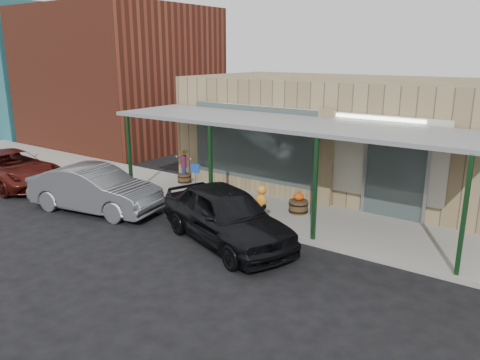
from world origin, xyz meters
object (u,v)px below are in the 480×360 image
Objects in this scene: barrel_pumpkin at (298,205)px; parked_sedan at (226,215)px; handicap_sign at (195,179)px; car_maroon at (12,168)px; barrel_scarecrow at (184,171)px; car_grey at (95,189)px.

parked_sedan is (-0.63, -3.01, 0.40)m from barrel_pumpkin.
handicap_sign reaches higher than car_maroon.
barrel_scarecrow is at bearing -52.89° from car_maroon.
barrel_scarecrow is 1.77× the size of barrel_pumpkin.
parked_sedan is (2.43, -1.55, -0.29)m from handicap_sign.
car_grey is (-2.73, -1.93, -0.34)m from handicap_sign.
parked_sedan is at bearing -85.61° from car_maroon.
parked_sedan reaches higher than barrel_pumpkin.
car_grey is (5.28, -0.09, 0.07)m from car_maroon.
barrel_pumpkin is at bearing 8.65° from parked_sedan.
car_maroon is at bearing 78.11° from car_grey.
car_grey is at bearing -88.16° from car_maroon.
parked_sedan is 1.11× the size of car_grey.
car_maroon is (-8.00, -1.84, -0.41)m from handicap_sign.
barrel_scarecrow is at bearing -16.46° from car_grey.
car_maroon is (-11.06, -3.30, 0.28)m from barrel_pumpkin.
barrel_pumpkin is at bearing -1.89° from barrel_scarecrow.
handicap_sign is 0.29× the size of parked_sedan.
barrel_scarecrow is 3.97m from car_grey.
handicap_sign reaches higher than barrel_pumpkin.
barrel_pumpkin is at bearing -70.59° from car_maroon.
parked_sedan is 5.18m from car_grey.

